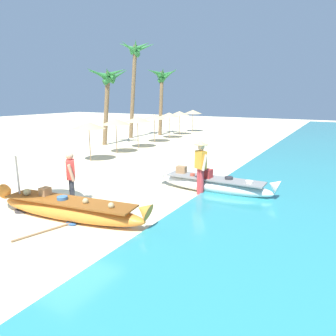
# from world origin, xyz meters

# --- Properties ---
(ground_plane) EXTENTS (80.00, 80.00, 0.00)m
(ground_plane) POSITION_xyz_m (0.00, 0.00, 0.00)
(ground_plane) COLOR beige
(boat_orange_foreground) EXTENTS (4.61, 1.33, 0.80)m
(boat_orange_foreground) POSITION_xyz_m (0.89, -0.56, 0.29)
(boat_orange_foreground) COLOR orange
(boat_orange_foreground) RESTS_ON ground
(boat_white_midground) EXTENTS (4.14, 0.73, 0.78)m
(boat_white_midground) POSITION_xyz_m (3.25, 3.43, 0.29)
(boat_white_midground) COLOR white
(boat_white_midground) RESTS_ON ground
(person_vendor_hatted) EXTENTS (0.57, 0.46, 1.77)m
(person_vendor_hatted) POSITION_xyz_m (2.95, 3.00, 1.02)
(person_vendor_hatted) COLOR #B2383D
(person_vendor_hatted) RESTS_ON ground
(person_tourist_customer) EXTENTS (0.52, 0.52, 1.59)m
(person_tourist_customer) POSITION_xyz_m (0.17, 0.22, 0.90)
(person_tourist_customer) COLOR #333842
(person_tourist_customer) RESTS_ON ground
(patio_umbrella_large) EXTENTS (2.21, 2.21, 2.08)m
(patio_umbrella_large) POSITION_xyz_m (-0.71, -0.82, 1.91)
(patio_umbrella_large) COLOR #B7B7BC
(patio_umbrella_large) RESTS_ON ground
(parasol_row_0) EXTENTS (1.60, 1.60, 1.91)m
(parasol_row_0) POSITION_xyz_m (-3.86, 5.20, 1.75)
(parasol_row_0) COLOR #8E6B47
(parasol_row_0) RESTS_ON ground
(parasol_row_1) EXTENTS (1.60, 1.60, 1.91)m
(parasol_row_1) POSITION_xyz_m (-4.10, 7.53, 1.75)
(parasol_row_1) COLOR #8E6B47
(parasol_row_1) RESTS_ON ground
(parasol_row_2) EXTENTS (1.60, 1.60, 1.91)m
(parasol_row_2) POSITION_xyz_m (-4.11, 9.60, 1.75)
(parasol_row_2) COLOR #8E6B47
(parasol_row_2) RESTS_ON ground
(parasol_row_3) EXTENTS (1.60, 1.60, 1.91)m
(parasol_row_3) POSITION_xyz_m (-4.50, 12.12, 1.75)
(parasol_row_3) COLOR #8E6B47
(parasol_row_3) RESTS_ON ground
(parasol_row_4) EXTENTS (1.60, 1.60, 1.91)m
(parasol_row_4) POSITION_xyz_m (-4.68, 14.47, 1.75)
(parasol_row_4) COLOR #8E6B47
(parasol_row_4) RESTS_ON ground
(parasol_row_5) EXTENTS (1.60, 1.60, 1.91)m
(parasol_row_5) POSITION_xyz_m (-5.02, 16.78, 1.75)
(parasol_row_5) COLOR #8E6B47
(parasol_row_5) RESTS_ON ground
(parasol_row_6) EXTENTS (1.60, 1.60, 1.91)m
(parasol_row_6) POSITION_xyz_m (-5.05, 19.37, 1.75)
(parasol_row_6) COLOR #8E6B47
(parasol_row_6) RESTS_ON ground
(palm_tree_tall_inland) EXTENTS (3.02, 2.68, 4.91)m
(palm_tree_tall_inland) POSITION_xyz_m (-6.28, 9.54, 3.96)
(palm_tree_tall_inland) COLOR brown
(palm_tree_tall_inland) RESTS_ON ground
(palm_tree_leaning_seaward) EXTENTS (2.46, 2.45, 6.96)m
(palm_tree_leaning_seaward) POSITION_xyz_m (-6.81, 13.23, 5.64)
(palm_tree_leaning_seaward) COLOR brown
(palm_tree_leaning_seaward) RESTS_ON ground
(palm_tree_mid_cluster) EXTENTS (2.49, 2.47, 5.30)m
(palm_tree_mid_cluster) POSITION_xyz_m (-6.04, 15.75, 4.25)
(palm_tree_mid_cluster) COLOR brown
(palm_tree_mid_cluster) RESTS_ON ground
(paddle) EXTENTS (0.60, 1.51, 0.05)m
(paddle) POSITION_xyz_m (1.02, -1.18, 0.03)
(paddle) COLOR #8E6B47
(paddle) RESTS_ON ground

